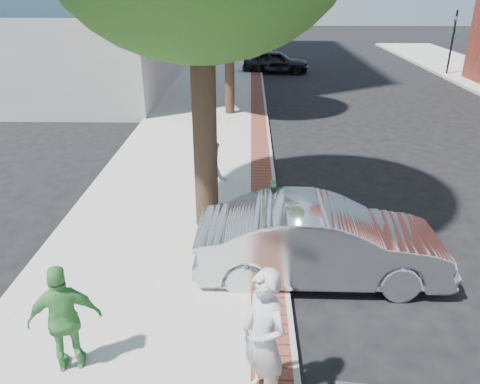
{
  "coord_description": "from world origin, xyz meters",
  "views": [
    {
      "loc": [
        0.36,
        -7.66,
        5.19
      ],
      "look_at": [
        0.16,
        1.3,
        1.2
      ],
      "focal_mm": 35.0,
      "sensor_mm": 36.0,
      "label": 1
    }
  ],
  "objects_px": {
    "person_green": "(65,319)",
    "sedan_silver": "(321,242)",
    "person_officer": "(213,177)",
    "parking_meter": "(273,200)",
    "bg_car": "(276,62)",
    "person_gray": "(264,338)"
  },
  "relations": [
    {
      "from": "sedan_silver",
      "to": "person_officer",
      "type": "bearing_deg",
      "value": 41.53
    },
    {
      "from": "person_gray",
      "to": "person_green",
      "type": "bearing_deg",
      "value": -138.6
    },
    {
      "from": "person_gray",
      "to": "person_green",
      "type": "relative_size",
      "value": 1.17
    },
    {
      "from": "bg_car",
      "to": "person_officer",
      "type": "bearing_deg",
      "value": 176.12
    },
    {
      "from": "person_officer",
      "to": "sedan_silver",
      "type": "relative_size",
      "value": 0.38
    },
    {
      "from": "parking_meter",
      "to": "person_officer",
      "type": "bearing_deg",
      "value": 128.82
    },
    {
      "from": "person_officer",
      "to": "person_green",
      "type": "bearing_deg",
      "value": 143.81
    },
    {
      "from": "person_green",
      "to": "sedan_silver",
      "type": "height_order",
      "value": "person_green"
    },
    {
      "from": "sedan_silver",
      "to": "bg_car",
      "type": "bearing_deg",
      "value": -0.07
    },
    {
      "from": "person_gray",
      "to": "bg_car",
      "type": "height_order",
      "value": "person_gray"
    },
    {
      "from": "person_officer",
      "to": "bg_car",
      "type": "bearing_deg",
      "value": -25.3
    },
    {
      "from": "person_gray",
      "to": "person_green",
      "type": "distance_m",
      "value": 2.77
    },
    {
      "from": "person_green",
      "to": "sedan_silver",
      "type": "xyz_separation_m",
      "value": [
        3.87,
        2.56,
        -0.22
      ]
    },
    {
      "from": "sedan_silver",
      "to": "bg_car",
      "type": "xyz_separation_m",
      "value": [
        0.24,
        22.73,
        -0.06
      ]
    },
    {
      "from": "sedan_silver",
      "to": "person_gray",
      "type": "bearing_deg",
      "value": 159.78
    },
    {
      "from": "person_gray",
      "to": "bg_car",
      "type": "bearing_deg",
      "value": 138.46
    },
    {
      "from": "person_green",
      "to": "bg_car",
      "type": "xyz_separation_m",
      "value": [
        4.11,
        25.3,
        -0.28
      ]
    },
    {
      "from": "person_green",
      "to": "bg_car",
      "type": "relative_size",
      "value": 0.4
    },
    {
      "from": "parking_meter",
      "to": "bg_car",
      "type": "distance_m",
      "value": 21.88
    },
    {
      "from": "person_gray",
      "to": "bg_car",
      "type": "xyz_separation_m",
      "value": [
        1.4,
        25.79,
        -0.42
      ]
    },
    {
      "from": "person_gray",
      "to": "bg_car",
      "type": "relative_size",
      "value": 0.47
    },
    {
      "from": "person_gray",
      "to": "sedan_silver",
      "type": "distance_m",
      "value": 3.28
    }
  ]
}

